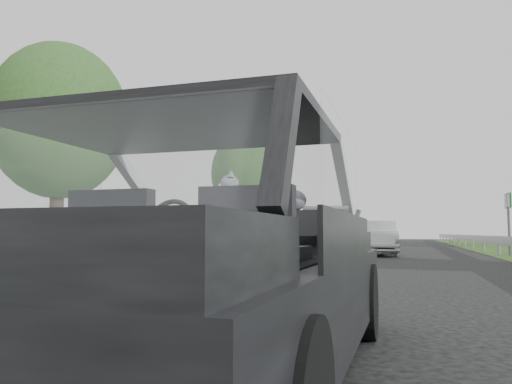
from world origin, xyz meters
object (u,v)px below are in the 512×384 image
Objects in this scene: cat at (271,198)px; other_car at (377,238)px; highway_sign at (509,224)px; subject_car at (205,253)px.

other_car reaches higher than cat.
highway_sign is (4.71, 0.67, 0.50)m from other_car.
highway_sign reaches higher than other_car.
other_car is at bearing 77.47° from cat.
cat is (0.26, 0.58, 0.37)m from subject_car.
cat is at bearing 65.97° from subject_car.
cat is at bearing -94.38° from other_car.
subject_car reaches higher than other_car.
highway_sign reaches higher than cat.
subject_car is at bearing -95.29° from other_car.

